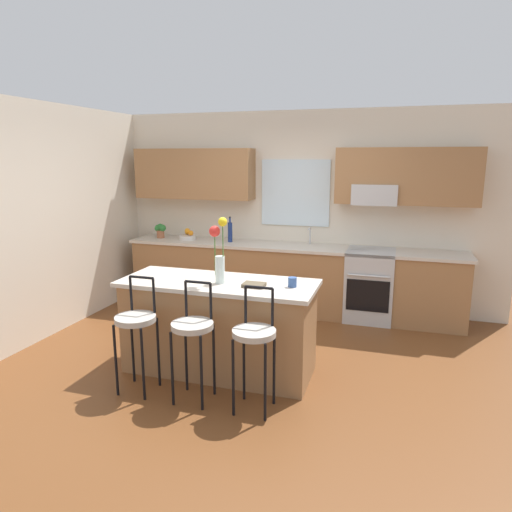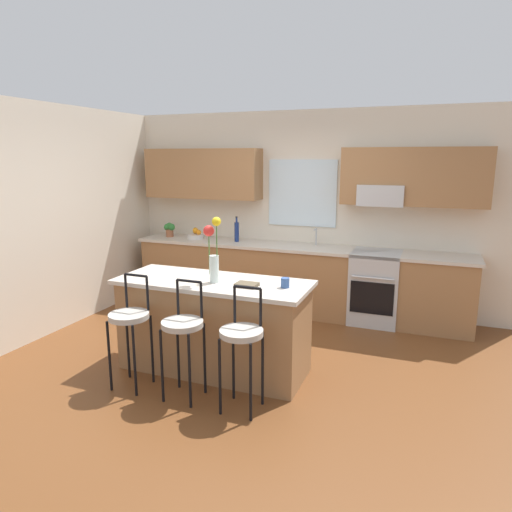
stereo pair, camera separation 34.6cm
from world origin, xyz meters
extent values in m
plane|color=brown|center=(0.00, 0.00, 0.00)|extent=(14.00, 14.00, 0.00)
cube|color=beige|center=(-2.56, 0.30, 1.35)|extent=(0.12, 4.60, 2.70)
cube|color=beige|center=(0.00, 2.06, 1.35)|extent=(5.60, 0.12, 2.70)
cube|color=#996B42|center=(-1.44, 1.83, 1.85)|extent=(1.72, 0.34, 0.70)
cube|color=#996B42|center=(1.44, 1.83, 1.85)|extent=(1.72, 0.34, 0.70)
cube|color=silver|center=(0.00, 1.99, 1.60)|extent=(0.95, 0.03, 0.90)
cube|color=#B7BABC|center=(1.07, 1.80, 1.62)|extent=(0.56, 0.36, 0.26)
cube|color=#996B42|center=(0.00, 1.70, 0.44)|extent=(4.50, 0.60, 0.88)
cube|color=beige|center=(0.00, 1.70, 0.90)|extent=(4.56, 0.64, 0.04)
cube|color=#B7BABC|center=(0.24, 1.70, 0.85)|extent=(0.54, 0.38, 0.11)
cylinder|color=#B7BABC|center=(0.24, 1.86, 1.03)|extent=(0.02, 0.02, 0.22)
cylinder|color=#B7BABC|center=(0.24, 1.80, 1.14)|extent=(0.02, 0.12, 0.02)
cube|color=#B7BABC|center=(1.07, 1.68, 0.46)|extent=(0.60, 0.60, 0.92)
cube|color=black|center=(1.07, 1.38, 0.40)|extent=(0.52, 0.02, 0.40)
cylinder|color=#B7BABC|center=(1.07, 1.35, 0.66)|extent=(0.50, 0.02, 0.02)
cube|color=#996B42|center=(-0.24, -0.29, 0.44)|extent=(1.81, 0.67, 0.88)
cube|color=beige|center=(-0.24, -0.29, 0.90)|extent=(1.89, 0.75, 0.04)
cylinder|color=black|center=(-0.92, -1.02, 0.33)|extent=(0.02, 0.02, 0.66)
cylinder|color=black|center=(-0.65, -1.02, 0.33)|extent=(0.02, 0.02, 0.66)
cylinder|color=black|center=(-0.92, -0.75, 0.33)|extent=(0.02, 0.02, 0.66)
cylinder|color=black|center=(-0.65, -0.75, 0.33)|extent=(0.02, 0.02, 0.66)
cylinder|color=#B2ADA3|center=(-0.79, -0.89, 0.69)|extent=(0.36, 0.36, 0.05)
cylinder|color=black|center=(-0.90, -0.75, 0.87)|extent=(0.02, 0.02, 0.32)
cylinder|color=black|center=(-0.67, -0.75, 0.87)|extent=(0.02, 0.02, 0.32)
cylinder|color=black|center=(-0.79, -0.75, 1.03)|extent=(0.23, 0.02, 0.02)
cylinder|color=black|center=(-0.37, -1.02, 0.33)|extent=(0.02, 0.02, 0.66)
cylinder|color=black|center=(-0.10, -1.02, 0.33)|extent=(0.02, 0.02, 0.66)
cylinder|color=black|center=(-0.37, -0.75, 0.33)|extent=(0.02, 0.02, 0.66)
cylinder|color=black|center=(-0.10, -0.75, 0.33)|extent=(0.02, 0.02, 0.66)
cylinder|color=#B2ADA3|center=(-0.24, -0.89, 0.69)|extent=(0.36, 0.36, 0.05)
cylinder|color=black|center=(-0.35, -0.75, 0.87)|extent=(0.02, 0.02, 0.32)
cylinder|color=black|center=(-0.12, -0.75, 0.87)|extent=(0.02, 0.02, 0.32)
cylinder|color=black|center=(-0.24, -0.75, 1.03)|extent=(0.23, 0.02, 0.02)
cylinder|color=black|center=(0.18, -1.02, 0.33)|extent=(0.02, 0.02, 0.66)
cylinder|color=black|center=(0.45, -1.02, 0.33)|extent=(0.02, 0.02, 0.66)
cylinder|color=black|center=(0.18, -0.75, 0.33)|extent=(0.02, 0.02, 0.66)
cylinder|color=black|center=(0.45, -0.75, 0.33)|extent=(0.02, 0.02, 0.66)
cylinder|color=#B2ADA3|center=(0.31, -0.89, 0.69)|extent=(0.36, 0.36, 0.05)
cylinder|color=black|center=(0.20, -0.75, 0.87)|extent=(0.02, 0.02, 0.32)
cylinder|color=black|center=(0.43, -0.75, 0.87)|extent=(0.02, 0.02, 0.32)
cylinder|color=black|center=(0.31, -0.75, 1.03)|extent=(0.23, 0.02, 0.02)
cylinder|color=silver|center=(-0.19, -0.35, 1.05)|extent=(0.09, 0.09, 0.26)
cylinder|color=#3D722D|center=(-0.15, -0.36, 1.25)|extent=(0.01, 0.01, 0.51)
sphere|color=yellow|center=(-0.15, -0.36, 1.50)|extent=(0.08, 0.08, 0.08)
cylinder|color=#3D722D|center=(-0.23, -0.36, 1.21)|extent=(0.01, 0.01, 0.42)
sphere|color=red|center=(-0.23, -0.36, 1.41)|extent=(0.10, 0.10, 0.10)
cylinder|color=#33518C|center=(0.49, -0.28, 0.97)|extent=(0.08, 0.08, 0.09)
cube|color=brown|center=(0.15, -0.37, 0.94)|extent=(0.20, 0.15, 0.03)
cylinder|color=silver|center=(-1.51, 1.70, 0.95)|extent=(0.24, 0.24, 0.06)
sphere|color=orange|center=(-1.46, 1.70, 1.01)|extent=(0.07, 0.07, 0.07)
sphere|color=orange|center=(-1.54, 1.75, 1.01)|extent=(0.07, 0.07, 0.07)
sphere|color=orange|center=(-1.51, 1.70, 1.04)|extent=(0.08, 0.08, 0.08)
cylinder|color=navy|center=(-0.86, 1.70, 1.06)|extent=(0.06, 0.06, 0.27)
cylinder|color=navy|center=(-0.86, 1.70, 1.23)|extent=(0.03, 0.03, 0.07)
cylinder|color=black|center=(-0.86, 1.70, 1.27)|extent=(0.03, 0.03, 0.02)
cylinder|color=#9E5B3D|center=(-1.95, 1.70, 0.98)|extent=(0.11, 0.11, 0.11)
sphere|color=#2D7A33|center=(-1.95, 1.70, 1.09)|extent=(0.08, 0.08, 0.08)
sphere|color=#2D7A33|center=(-1.99, 1.71, 1.06)|extent=(0.11, 0.11, 0.11)
sphere|color=#2D7A33|center=(-1.91, 1.69, 1.07)|extent=(0.10, 0.10, 0.10)
camera|label=1|loc=(1.37, -4.23, 2.08)|focal=32.16mm
camera|label=2|loc=(1.70, -4.12, 2.08)|focal=32.16mm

